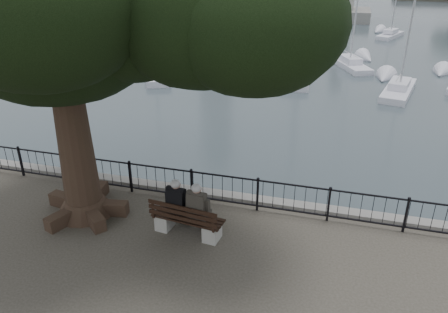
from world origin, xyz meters
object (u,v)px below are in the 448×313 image
(bench, at_px, (187,223))
(person_left, at_px, (180,206))
(lion_monument, at_px, (345,0))
(person_right, at_px, (200,211))

(bench, bearing_deg, person_left, 150.16)
(bench, xyz_separation_m, lion_monument, (2.54, 49.11, 1.01))
(person_right, bearing_deg, person_left, 173.36)
(person_left, bearing_deg, lion_monument, 86.74)
(person_right, bearing_deg, bench, -167.69)
(person_left, relative_size, person_right, 1.00)
(person_right, distance_m, lion_monument, 49.09)
(person_right, xyz_separation_m, lion_monument, (2.21, 49.03, 0.63))
(person_right, relative_size, lion_monument, 0.17)
(bench, xyz_separation_m, person_left, (-0.24, 0.14, 0.39))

